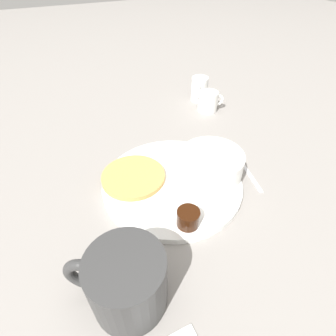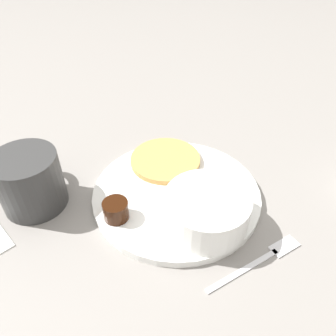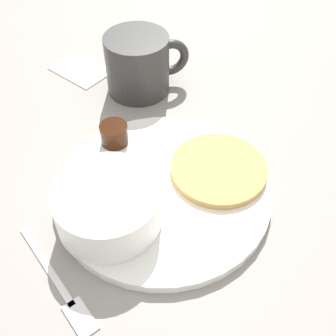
{
  "view_description": "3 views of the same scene",
  "coord_description": "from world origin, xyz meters",
  "px_view_note": "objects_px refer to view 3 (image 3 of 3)",
  "views": [
    {
      "loc": [
        -0.31,
        0.16,
        0.34
      ],
      "look_at": [
        -0.0,
        0.01,
        0.05
      ],
      "focal_mm": 28.0,
      "sensor_mm": 36.0,
      "label": 1
    },
    {
      "loc": [
        -0.26,
        -0.25,
        0.36
      ],
      "look_at": [
        -0.0,
        0.02,
        0.05
      ],
      "focal_mm": 35.0,
      "sensor_mm": 36.0,
      "label": 2
    },
    {
      "loc": [
        0.21,
        -0.24,
        0.39
      ],
      "look_at": [
        0.01,
        0.0,
        0.05
      ],
      "focal_mm": 45.0,
      "sensor_mm": 36.0,
      "label": 3
    }
  ],
  "objects_px": {
    "plate": "(163,191)",
    "fork": "(62,290)",
    "coffee_mug": "(139,64)",
    "bowl": "(108,205)"
  },
  "relations": [
    {
      "from": "coffee_mug",
      "to": "bowl",
      "type": "bearing_deg",
      "value": -55.79
    },
    {
      "from": "plate",
      "to": "fork",
      "type": "relative_size",
      "value": 1.74
    },
    {
      "from": "bowl",
      "to": "fork",
      "type": "xyz_separation_m",
      "value": [
        0.02,
        -0.09,
        -0.04
      ]
    },
    {
      "from": "bowl",
      "to": "coffee_mug",
      "type": "distance_m",
      "value": 0.26
    },
    {
      "from": "coffee_mug",
      "to": "fork",
      "type": "relative_size",
      "value": 0.79
    },
    {
      "from": "plate",
      "to": "coffee_mug",
      "type": "xyz_separation_m",
      "value": [
        -0.16,
        0.14,
        0.04
      ]
    },
    {
      "from": "bowl",
      "to": "plate",
      "type": "bearing_deg",
      "value": 77.73
    },
    {
      "from": "plate",
      "to": "bowl",
      "type": "height_order",
      "value": "bowl"
    },
    {
      "from": "plate",
      "to": "fork",
      "type": "bearing_deg",
      "value": -89.36
    },
    {
      "from": "fork",
      "to": "bowl",
      "type": "bearing_deg",
      "value": 101.24
    }
  ]
}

